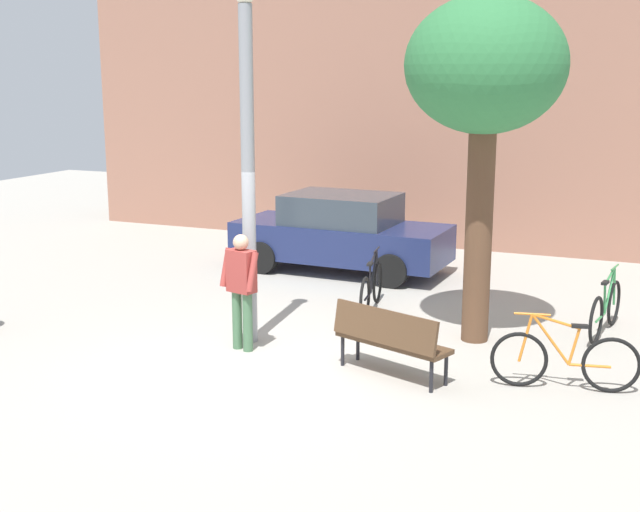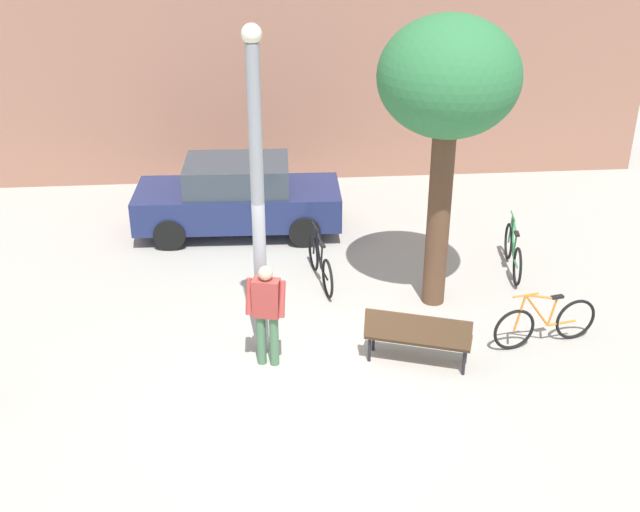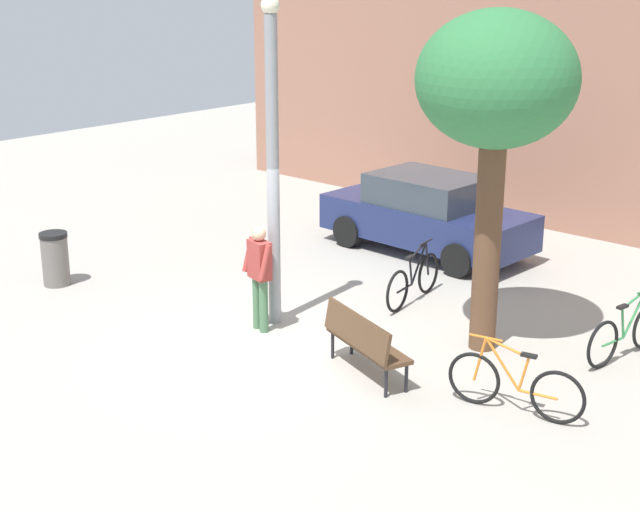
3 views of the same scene
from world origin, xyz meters
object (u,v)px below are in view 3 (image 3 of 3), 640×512
at_px(bicycle_orange, 514,385).
at_px(lamppost, 273,158).
at_px(parked_car_navy, 427,214).
at_px(park_bench, 363,339).
at_px(plaza_tree, 496,87).
at_px(person_by_lamppost, 259,271).
at_px(bicycle_black, 414,280).
at_px(trash_bin, 55,259).
at_px(bicycle_green, 626,333).

bearing_deg(bicycle_orange, lamppost, 177.30).
bearing_deg(parked_car_navy, park_bench, -62.64).
xyz_separation_m(lamppost, park_bench, (2.33, -0.63, -2.11)).
bearing_deg(plaza_tree, person_by_lamppost, -149.67).
bearing_deg(bicycle_black, trash_bin, -145.97).
height_order(park_bench, parked_car_navy, parked_car_navy).
bearing_deg(bicycle_black, bicycle_green, 2.74).
height_order(bicycle_orange, parked_car_navy, parked_car_navy).
bearing_deg(parked_car_navy, plaza_tree, -44.16).
xyz_separation_m(bicycle_black, bicycle_orange, (3.37, -2.41, 0.00)).
bearing_deg(bicycle_green, bicycle_black, -177.26).
height_order(lamppost, plaza_tree, lamppost).
relative_size(park_bench, plaza_tree, 0.34).
relative_size(lamppost, trash_bin, 5.25).
height_order(lamppost, bicycle_orange, lamppost).
bearing_deg(lamppost, person_by_lamppost, -79.84).
height_order(bicycle_green, parked_car_navy, parked_car_navy).
relative_size(bicycle_black, trash_bin, 1.88).
xyz_separation_m(person_by_lamppost, bicycle_orange, (4.39, 0.19, -0.58)).
bearing_deg(bicycle_orange, plaza_tree, 133.26).
distance_m(person_by_lamppost, parked_car_navy, 5.07).
xyz_separation_m(plaza_tree, bicycle_black, (-1.92, 0.88, -3.47)).
distance_m(plaza_tree, trash_bin, 8.34).
distance_m(park_bench, bicycle_orange, 2.18).
xyz_separation_m(bicycle_green, trash_bin, (-8.90, -3.71, 0.10)).
xyz_separation_m(bicycle_green, parked_car_navy, (-5.16, 2.27, 0.39)).
distance_m(person_by_lamppost, bicycle_green, 5.48).
distance_m(lamppost, parked_car_navy, 5.03).
relative_size(plaza_tree, bicycle_orange, 2.76).
bearing_deg(plaza_tree, trash_bin, -159.63).
xyz_separation_m(bicycle_black, parked_car_navy, (-1.50, 2.44, 0.39)).
bearing_deg(lamppost, trash_bin, -162.17).
height_order(bicycle_black, trash_bin, bicycle_black).
bearing_deg(trash_bin, bicycle_black, 34.03).
distance_m(bicycle_green, parked_car_navy, 5.65).
height_order(lamppost, person_by_lamppost, lamppost).
bearing_deg(bicycle_green, person_by_lamppost, -149.39).
bearing_deg(parked_car_navy, bicycle_green, -23.70).
xyz_separation_m(lamppost, person_by_lamppost, (0.07, -0.40, -1.69)).
bearing_deg(parked_car_navy, bicycle_orange, -44.95).
xyz_separation_m(lamppost, parked_car_navy, (-0.40, 4.64, -1.89)).
xyz_separation_m(park_bench, plaza_tree, (0.69, 1.96, 3.31)).
bearing_deg(plaza_tree, park_bench, -109.35).
bearing_deg(park_bench, parked_car_navy, 117.36).
relative_size(park_bench, parked_car_navy, 0.39).
height_order(bicycle_black, bicycle_orange, same).
distance_m(lamppost, bicycle_black, 3.35).
xyz_separation_m(bicycle_orange, parked_car_navy, (-4.86, 4.85, 0.39)).
bearing_deg(park_bench, trash_bin, -173.83).
relative_size(lamppost, bicycle_orange, 2.82).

